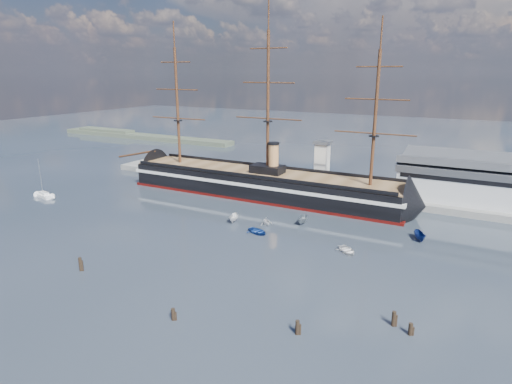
% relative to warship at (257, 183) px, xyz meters
% --- Properties ---
extents(ground, '(600.00, 600.00, 0.00)m').
position_rel_warship_xyz_m(ground, '(13.92, -20.00, -4.04)').
color(ground, '#252E38').
rests_on(ground, ground).
extents(quay, '(180.00, 18.00, 2.00)m').
position_rel_warship_xyz_m(quay, '(23.92, 16.00, -4.04)').
color(quay, slate).
rests_on(quay, ground).
extents(quay_tower, '(5.00, 5.00, 15.00)m').
position_rel_warship_xyz_m(quay_tower, '(16.92, 13.00, 5.72)').
color(quay_tower, silver).
rests_on(quay_tower, ground).
extents(shoreline, '(120.00, 10.00, 4.00)m').
position_rel_warship_xyz_m(shoreline, '(-125.31, 75.00, -2.59)').
color(shoreline, '#3F4C38').
rests_on(shoreline, ground).
extents(warship, '(112.89, 16.44, 53.94)m').
position_rel_warship_xyz_m(warship, '(0.00, 0.00, 0.00)').
color(warship, black).
rests_on(warship, ground).
extents(sailboat, '(7.98, 3.93, 12.27)m').
position_rel_warship_xyz_m(sailboat, '(-58.17, -33.70, -3.26)').
color(sailboat, white).
rests_on(sailboat, ground).
extents(motorboat_a, '(6.36, 3.70, 2.40)m').
position_rel_warship_xyz_m(motorboat_a, '(6.43, -25.17, -4.04)').
color(motorboat_a, silver).
rests_on(motorboat_a, ground).
extents(motorboat_b, '(2.50, 3.79, 1.65)m').
position_rel_warship_xyz_m(motorboat_b, '(16.01, -29.79, -4.04)').
color(motorboat_b, navy).
rests_on(motorboat_b, ground).
extents(motorboat_c, '(6.05, 2.61, 2.36)m').
position_rel_warship_xyz_m(motorboat_c, '(23.10, -18.12, -4.04)').
color(motorboat_c, slate).
rests_on(motorboat_c, ground).
extents(motorboat_d, '(5.99, 6.18, 2.20)m').
position_rel_warship_xyz_m(motorboat_d, '(15.08, -23.17, -4.04)').
color(motorboat_d, white).
rests_on(motorboat_d, ground).
extents(motorboat_e, '(3.30, 3.42, 1.59)m').
position_rel_warship_xyz_m(motorboat_e, '(38.68, -30.76, -4.04)').
color(motorboat_e, silver).
rests_on(motorboat_e, ground).
extents(motorboat_f, '(6.56, 4.62, 2.47)m').
position_rel_warship_xyz_m(motorboat_f, '(51.65, -15.70, -4.04)').
color(motorboat_f, navy).
rests_on(motorboat_f, ground).
extents(piling_near_left, '(0.64, 0.64, 3.55)m').
position_rel_warship_xyz_m(piling_near_left, '(-5.65, -64.27, -4.04)').
color(piling_near_left, black).
rests_on(piling_near_left, ground).
extents(piling_near_mid, '(0.64, 0.64, 2.71)m').
position_rel_warship_xyz_m(piling_near_mid, '(21.74, -69.55, -4.04)').
color(piling_near_mid, black).
rests_on(piling_near_mid, ground).
extents(piling_near_right, '(0.64, 0.64, 3.03)m').
position_rel_warship_xyz_m(piling_near_right, '(40.72, -63.85, -4.04)').
color(piling_near_right, black).
rests_on(piling_near_right, ground).
extents(piling_far_right, '(0.64, 0.64, 2.66)m').
position_rel_warship_xyz_m(piling_far_right, '(55.79, -55.99, -4.04)').
color(piling_far_right, black).
rests_on(piling_far_right, ground).
extents(piling_extra, '(0.64, 0.64, 3.22)m').
position_rel_warship_xyz_m(piling_extra, '(53.09, -54.78, -4.04)').
color(piling_extra, black).
rests_on(piling_extra, ground).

